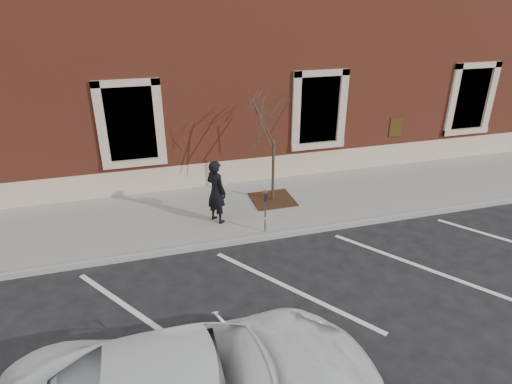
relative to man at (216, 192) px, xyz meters
name	(u,v)px	position (x,y,z in m)	size (l,w,h in m)	color
ground	(262,239)	(0.99, -1.05, -1.04)	(120.00, 120.00, 0.00)	#28282B
sidewalk_near	(245,208)	(0.99, 0.70, -0.96)	(40.00, 3.50, 0.15)	gray
curb_near	(263,237)	(0.99, -1.10, -0.96)	(40.00, 0.12, 0.15)	#9E9E99
parking_stripes	(291,289)	(0.99, -3.25, -1.03)	(28.00, 4.40, 0.01)	silver
building_civic	(204,48)	(0.99, 6.69, 2.96)	(40.00, 8.62, 8.00)	brown
man	(216,192)	(0.00, 0.00, 0.00)	(0.65, 0.42, 1.77)	black
parking_meter	(265,204)	(1.10, -0.93, -0.06)	(0.11, 0.08, 1.18)	#595B60
tree_grate	(273,199)	(1.88, 0.83, -0.87)	(1.25, 1.25, 0.03)	#3E2813
sapling	(274,121)	(1.88, 0.83, 1.58)	(2.12, 2.12, 3.53)	#3E3126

